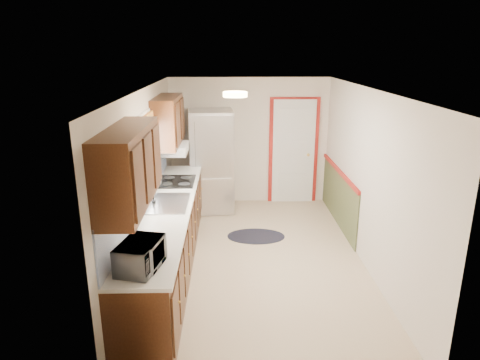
{
  "coord_description": "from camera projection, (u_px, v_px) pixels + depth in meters",
  "views": [
    {
      "loc": [
        -0.37,
        -5.52,
        2.9
      ],
      "look_at": [
        -0.23,
        0.15,
        1.15
      ],
      "focal_mm": 32.0,
      "sensor_mm": 36.0,
      "label": 1
    }
  ],
  "objects": [
    {
      "name": "ceiling_fixture",
      "position": [
        235.0,
        94.0,
        5.24
      ],
      "size": [
        0.3,
        0.3,
        0.06
      ],
      "primitive_type": "cylinder",
      "color": "#FFD88C",
      "rests_on": "room_shell"
    },
    {
      "name": "back_wall_trim",
      "position": [
        303.0,
        161.0,
        8.01
      ],
      "size": [
        1.12,
        2.3,
        2.08
      ],
      "color": "maroon",
      "rests_on": "ground"
    },
    {
      "name": "room_shell",
      "position": [
        257.0,
        180.0,
        5.78
      ],
      "size": [
        3.2,
        5.2,
        2.52
      ],
      "color": "#C5AD8B",
      "rests_on": "ground"
    },
    {
      "name": "refrigerator",
      "position": [
        212.0,
        161.0,
        7.8
      ],
      "size": [
        0.83,
        0.81,
        1.86
      ],
      "rotation": [
        0.0,
        0.0,
        0.08
      ],
      "color": "#B7B7BC",
      "rests_on": "ground"
    },
    {
      "name": "cooktop",
      "position": [
        177.0,
        181.0,
        6.54
      ],
      "size": [
        0.55,
        0.66,
        0.02
      ],
      "primitive_type": "cube",
      "color": "black",
      "rests_on": "kitchen_run"
    },
    {
      "name": "kitchen_run",
      "position": [
        164.0,
        215.0,
        5.59
      ],
      "size": [
        0.63,
        4.0,
        2.2
      ],
      "color": "#3A1C0D",
      "rests_on": "ground"
    },
    {
      "name": "microwave",
      "position": [
        140.0,
        253.0,
        3.92
      ],
      "size": [
        0.37,
        0.54,
        0.33
      ],
      "primitive_type": "imported",
      "rotation": [
        0.0,
        0.0,
        1.36
      ],
      "color": "white",
      "rests_on": "kitchen_run"
    },
    {
      "name": "rug",
      "position": [
        256.0,
        236.0,
        6.88
      ],
      "size": [
        0.95,
        0.63,
        0.01
      ],
      "primitive_type": "ellipsoid",
      "rotation": [
        0.0,
        0.0,
        -0.04
      ],
      "color": "black",
      "rests_on": "ground"
    }
  ]
}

